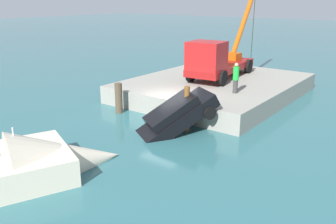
{
  "coord_description": "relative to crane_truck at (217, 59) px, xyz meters",
  "views": [
    {
      "loc": [
        15.74,
        11.97,
        6.49
      ],
      "look_at": [
        1.17,
        0.97,
        0.68
      ],
      "focal_mm": 38.63,
      "sensor_mm": 36.0,
      "label": 1
    }
  ],
  "objects": [
    {
      "name": "piling_near",
      "position": [
        6.96,
        -2.51,
        -1.62
      ],
      "size": [
        0.43,
        0.43,
        1.77
      ],
      "primitive_type": "cylinder",
      "color": "#4E3E2E",
      "rests_on": "ground"
    },
    {
      "name": "dock",
      "position": [
        0.12,
        0.03,
        -1.94
      ],
      "size": [
        12.25,
        9.74,
        1.13
      ],
      "primitive_type": "cube",
      "color": "gray",
      "rests_on": "ground"
    },
    {
      "name": "dock_worker",
      "position": [
        2.64,
        2.76,
        -0.47
      ],
      "size": [
        0.34,
        0.34,
        1.78
      ],
      "color": "#353535",
      "rests_on": "dock"
    },
    {
      "name": "piling_mid",
      "position": [
        7.05,
        2.34,
        -1.35
      ],
      "size": [
        0.28,
        0.28,
        2.31
      ],
      "primitive_type": "cylinder",
      "color": "brown",
      "rests_on": "ground"
    },
    {
      "name": "crane_truck",
      "position": [
        0.0,
        0.0,
        0.0
      ],
      "size": [
        10.96,
        3.1,
        6.36
      ],
      "color": "maroon",
      "rests_on": "dock"
    },
    {
      "name": "ground",
      "position": [
        5.66,
        0.03,
        -2.5
      ],
      "size": [
        200.0,
        200.0,
        0.0
      ],
      "primitive_type": "plane",
      "color": "#2D6066"
    },
    {
      "name": "salvaged_car",
      "position": [
        7.7,
        1.89,
        -1.82
      ],
      "size": [
        4.75,
        3.87,
        2.96
      ],
      "color": "black",
      "rests_on": "ground"
    }
  ]
}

